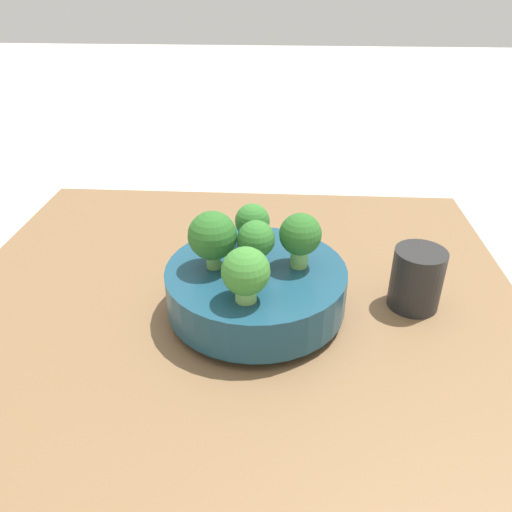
{
  "coord_description": "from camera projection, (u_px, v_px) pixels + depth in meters",
  "views": [
    {
      "loc": [
        -0.57,
        -0.07,
        0.48
      ],
      "look_at": [
        0.01,
        -0.03,
        0.14
      ],
      "focal_mm": 35.0,
      "sensor_mm": 36.0,
      "label": 1
    }
  ],
  "objects": [
    {
      "name": "table",
      "position": [
        233.0,
        325.0,
        0.73
      ],
      "size": [
        0.87,
        0.86,
        0.04
      ],
      "color": "brown",
      "rests_on": "ground_plane"
    },
    {
      "name": "broccoli_floret_back",
      "position": [
        212.0,
        236.0,
        0.66
      ],
      "size": [
        0.07,
        0.07,
        0.08
      ],
      "color": "#6BA34C",
      "rests_on": "bowl"
    },
    {
      "name": "cup",
      "position": [
        417.0,
        279.0,
        0.71
      ],
      "size": [
        0.07,
        0.07,
        0.09
      ],
      "color": "black",
      "rests_on": "table"
    },
    {
      "name": "broccoli_floret_right",
      "position": [
        252.0,
        222.0,
        0.72
      ],
      "size": [
        0.05,
        0.05,
        0.06
      ],
      "color": "#609347",
      "rests_on": "bowl"
    },
    {
      "name": "broccoli_floret_center",
      "position": [
        256.0,
        241.0,
        0.66
      ],
      "size": [
        0.05,
        0.05,
        0.07
      ],
      "color": "#7AB256",
      "rests_on": "bowl"
    },
    {
      "name": "ground_plane",
      "position": [
        233.0,
        337.0,
        0.74
      ],
      "size": [
        6.0,
        6.0,
        0.0
      ],
      "primitive_type": "plane",
      "color": "beige"
    },
    {
      "name": "bowl",
      "position": [
        256.0,
        288.0,
        0.7
      ],
      "size": [
        0.25,
        0.25,
        0.07
      ],
      "color": "navy",
      "rests_on": "table"
    },
    {
      "name": "broccoli_floret_left",
      "position": [
        246.0,
        273.0,
        0.6
      ],
      "size": [
        0.06,
        0.06,
        0.07
      ],
      "color": "#7AB256",
      "rests_on": "bowl"
    },
    {
      "name": "broccoli_floret_front",
      "position": [
        300.0,
        236.0,
        0.67
      ],
      "size": [
        0.06,
        0.06,
        0.08
      ],
      "color": "#7AB256",
      "rests_on": "bowl"
    }
  ]
}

